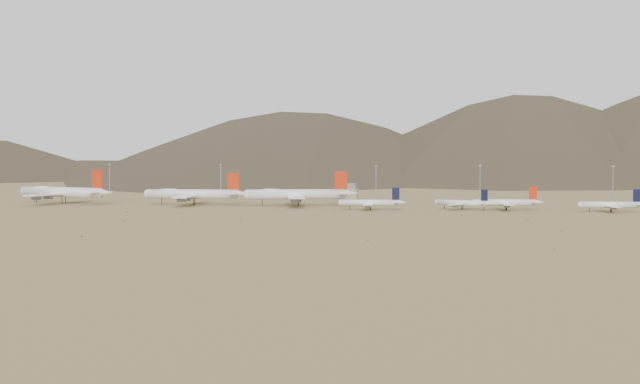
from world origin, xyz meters
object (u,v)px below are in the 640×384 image
(widebody_east, at_px, (297,194))
(narrowbody_b, at_px, (463,203))
(widebody_centre, at_px, (193,194))
(control_tower, at_px, (352,192))
(narrowbody_a, at_px, (371,203))
(widebody_west, at_px, (62,192))

(widebody_east, bearing_deg, narrowbody_b, -22.48)
(widebody_centre, xyz_separation_m, control_tower, (87.47, 88.39, -2.07))
(narrowbody_b, bearing_deg, widebody_east, -164.04)
(widebody_centre, height_order, widebody_east, widebody_east)
(narrowbody_a, height_order, narrowbody_b, narrowbody_a)
(widebody_west, height_order, control_tower, widebody_west)
(widebody_west, relative_size, widebody_east, 1.08)
(narrowbody_a, bearing_deg, widebody_centre, 163.64)
(widebody_centre, relative_size, narrowbody_b, 1.93)
(widebody_centre, distance_m, widebody_east, 69.76)
(widebody_west, bearing_deg, narrowbody_b, 11.99)
(widebody_centre, distance_m, control_tower, 124.37)
(narrowbody_a, relative_size, control_tower, 3.42)
(narrowbody_b, relative_size, control_tower, 3.09)
(widebody_west, distance_m, narrowbody_b, 267.93)
(narrowbody_b, bearing_deg, narrowbody_a, -144.37)
(widebody_west, distance_m, widebody_east, 161.51)
(widebody_east, xyz_separation_m, control_tower, (18.32, 79.20, -2.44))
(narrowbody_a, height_order, control_tower, narrowbody_a)
(widebody_east, height_order, narrowbody_b, widebody_east)
(narrowbody_a, xyz_separation_m, control_tower, (-35.34, 100.13, 0.87))
(widebody_west, xyz_separation_m, narrowbody_b, (267.41, 16.20, -3.89))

